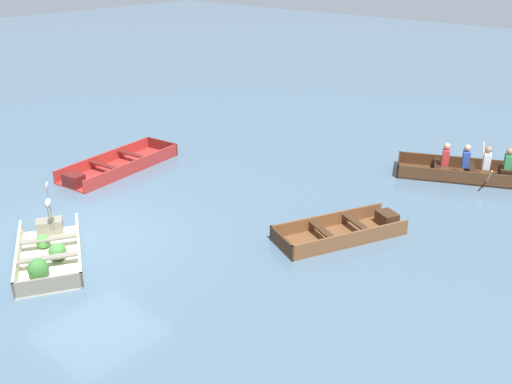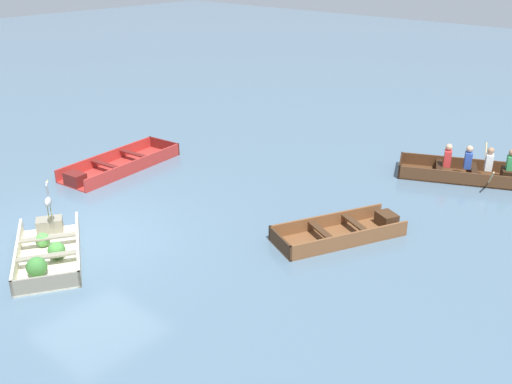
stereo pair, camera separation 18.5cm
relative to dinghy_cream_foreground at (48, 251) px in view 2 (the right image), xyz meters
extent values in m
plane|color=slate|center=(-0.17, 1.01, -0.15)|extent=(80.00, 80.00, 0.00)
cube|color=beige|center=(0.02, 0.01, -0.13)|extent=(2.90, 2.43, 0.04)
cube|color=beige|center=(-0.28, -0.49, 0.02)|extent=(2.29, 1.43, 0.34)
cube|color=beige|center=(0.33, 0.51, 0.02)|extent=(2.29, 1.43, 0.34)
cube|color=gray|center=(1.13, -0.67, 0.02)|extent=(0.68, 1.07, 0.34)
cube|color=gray|center=(-0.96, 0.61, 0.04)|extent=(0.59, 0.66, 0.31)
cube|color=gray|center=(-0.32, 0.21, 0.11)|extent=(0.72, 1.04, 0.04)
cube|color=gray|center=(0.36, -0.20, 0.11)|extent=(0.72, 1.04, 0.04)
sphere|color=#4C9342|center=(-0.44, 0.14, 0.05)|extent=(0.30, 0.30, 0.30)
sphere|color=#428438|center=(0.22, 0.08, 0.07)|extent=(0.35, 0.35, 0.35)
sphere|color=#387533|center=(0.55, -0.53, 0.09)|extent=(0.39, 0.39, 0.39)
cube|color=brown|center=(3.92, 4.63, -0.13)|extent=(2.12, 3.02, 0.04)
cube|color=brown|center=(3.48, 4.84, 0.03)|extent=(1.24, 2.62, 0.34)
cube|color=brown|center=(4.37, 4.43, 0.03)|extent=(1.24, 2.62, 0.34)
cube|color=#3F2716|center=(3.34, 3.36, 0.03)|extent=(0.95, 0.47, 0.34)
cube|color=#3F2716|center=(4.45, 5.77, 0.04)|extent=(0.57, 0.52, 0.31)
cube|color=#3F2716|center=(4.10, 5.02, 0.11)|extent=(0.90, 0.53, 0.04)
cube|color=#3F2716|center=(3.75, 4.24, 0.11)|extent=(0.90, 0.53, 0.04)
cube|color=#AD2D28|center=(-3.06, 4.04, -0.13)|extent=(1.61, 3.67, 0.04)
cube|color=#AD2D28|center=(-2.48, 4.10, 0.03)|extent=(0.46, 3.54, 0.36)
cube|color=#AD2D28|center=(-3.64, 3.97, 0.03)|extent=(0.46, 3.54, 0.36)
cube|color=maroon|center=(-3.26, 5.78, 0.03)|extent=(1.21, 0.19, 0.36)
cube|color=maroon|center=(-2.88, 2.45, 0.05)|extent=(0.58, 0.42, 0.32)
cube|color=maroon|center=(-3.00, 3.51, 0.12)|extent=(1.13, 0.29, 0.04)
cube|color=maroon|center=(-3.12, 4.57, 0.12)|extent=(1.13, 0.29, 0.04)
cube|color=#4C2D19|center=(4.34, 9.71, -0.13)|extent=(3.24, 2.37, 0.04)
cube|color=#4C2D19|center=(4.09, 10.23, 0.04)|extent=(2.75, 1.33, 0.37)
cube|color=#4C2D19|center=(4.58, 9.19, 0.04)|extent=(2.75, 1.33, 0.37)
cube|color=black|center=(2.99, 9.08, 0.04)|extent=(0.55, 1.10, 0.37)
cube|color=black|center=(5.54, 10.28, 0.06)|extent=(0.55, 0.64, 0.33)
cube|color=black|center=(4.75, 9.90, 0.13)|extent=(0.61, 1.06, 0.04)
cube|color=black|center=(3.93, 9.52, 0.13)|extent=(0.61, 1.06, 0.04)
cube|color=red|center=(4.10, 9.60, 0.37)|extent=(0.28, 0.33, 0.44)
sphere|color=tan|center=(4.10, 9.60, 0.69)|extent=(0.18, 0.18, 0.18)
cube|color=#2D4CA5|center=(4.58, 9.82, 0.37)|extent=(0.28, 0.33, 0.44)
sphere|color=tan|center=(4.58, 9.82, 0.69)|extent=(0.18, 0.18, 0.18)
cube|color=white|center=(5.05, 10.05, 0.37)|extent=(0.28, 0.33, 0.44)
sphere|color=#9E7051|center=(5.05, 10.05, 0.69)|extent=(0.18, 0.18, 0.18)
cube|color=#338C4C|center=(5.53, 10.27, 0.37)|extent=(0.28, 0.33, 0.44)
sphere|color=#9E7051|center=(5.53, 10.27, 0.69)|extent=(0.18, 0.18, 0.18)
cylinder|color=tan|center=(4.67, 10.86, 0.27)|extent=(0.31, 0.60, 0.55)
cylinder|color=tan|center=(5.44, 9.24, 0.27)|extent=(0.31, 0.60, 0.55)
cylinder|color=olive|center=(-0.69, 0.48, 0.46)|extent=(0.02, 0.02, 0.35)
cylinder|color=olive|center=(-0.65, 0.53, 0.46)|extent=(0.02, 0.02, 0.35)
ellipsoid|color=#93999E|center=(-0.67, 0.51, 0.72)|extent=(0.34, 0.31, 0.18)
cylinder|color=#93999E|center=(-0.76, 0.58, 0.94)|extent=(0.12, 0.11, 0.28)
ellipsoid|color=#93999E|center=(-0.79, 0.61, 1.09)|extent=(0.12, 0.12, 0.06)
cone|color=gold|center=(-0.86, 0.66, 1.09)|extent=(0.09, 0.08, 0.02)
camera|label=1|loc=(9.73, -4.86, 5.72)|focal=40.00mm
camera|label=2|loc=(9.87, -4.74, 5.72)|focal=40.00mm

